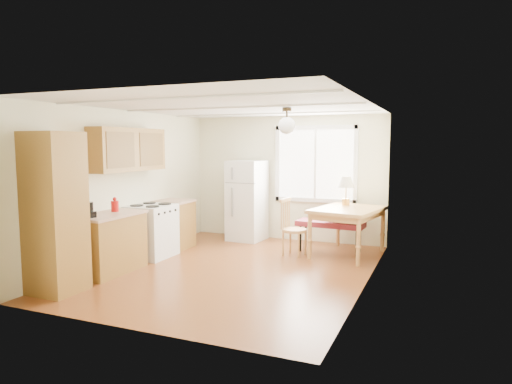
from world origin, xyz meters
The scene contains 11 objects.
room_shell centered at (0.00, 0.00, 1.25)m, with size 4.60×5.60×2.62m.
kitchen_run centered at (-1.72, -0.63, 0.84)m, with size 0.65×3.40×2.20m.
window_unit centered at (0.60, 2.47, 1.55)m, with size 1.64×0.05×1.51m.
pendant_light centered at (0.70, 0.40, 2.24)m, with size 0.26×0.26×0.40m.
refrigerator centered at (-0.72, 2.12, 0.81)m, with size 0.71×0.72×1.61m.
bench centered at (1.09, 1.73, 0.49)m, with size 1.23×0.53×0.56m.
dining_table centered at (1.42, 1.60, 0.73)m, with size 1.24×1.50×0.84m.
chair centered at (0.48, 1.25, 0.56)m, with size 0.45×0.44×0.98m.
table_lamp centered at (1.31, 1.96, 1.22)m, with size 0.30×0.30×0.52m.
coffee_maker centered at (-1.72, -1.32, 1.04)m, with size 0.22×0.27×0.40m.
kettle centered at (-1.74, -0.64, 0.99)m, with size 0.12×0.12×0.23m.
Camera 1 is at (2.94, -6.26, 1.94)m, focal length 32.00 mm.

